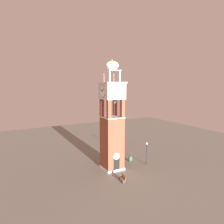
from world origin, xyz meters
name	(u,v)px	position (x,y,z in m)	size (l,w,h in m)	color
ground	(112,168)	(0.00, 0.00, 0.00)	(80.00, 80.00, 0.00)	gray
clock_tower	(112,126)	(0.00, 0.00, 7.30)	(3.62, 3.62, 17.86)	brown
park_bench	(123,178)	(-0.96, -4.99, 0.48)	(0.79, 1.66, 0.95)	brown
lamp_post	(147,149)	(6.11, -1.37, 2.75)	(0.36, 0.36, 3.98)	black
trash_bin	(121,156)	(4.11, 3.72, 0.40)	(0.52, 0.52, 0.80)	#4C4C51
shrub_near_entry	(130,159)	(4.46, 1.18, 0.53)	(0.74, 0.74, 1.06)	#336638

